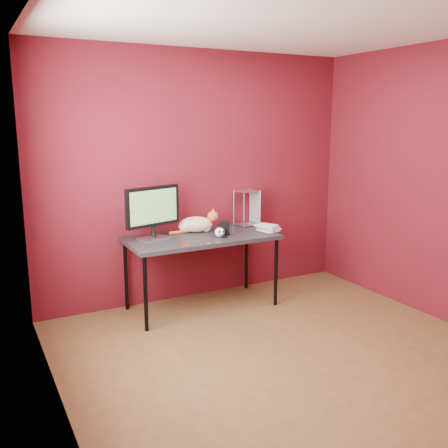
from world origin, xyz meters
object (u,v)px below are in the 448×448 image
desk (201,241)px  speaker (224,228)px  monitor (153,210)px  cat (196,224)px  book_stack (263,192)px  skull_mug (220,232)px

desk → speaker: 0.26m
monitor → cat: monitor is taller
desk → monitor: 0.59m
speaker → book_stack: book_stack is taller
speaker → desk: bearing=-176.6°
skull_mug → speaker: size_ratio=0.70×
monitor → skull_mug: monitor is taller
cat → skull_mug: (0.11, -0.32, -0.03)m
desk → skull_mug: (0.14, -0.13, 0.10)m
skull_mug → book_stack: 0.61m
cat → speaker: cat is taller
monitor → book_stack: size_ratio=0.70×
monitor → speaker: (0.69, -0.14, -0.22)m
desk → cat: bearing=80.1°
speaker → cat: bearing=144.8°
skull_mug → book_stack: size_ratio=0.12×
monitor → speaker: monitor is taller
cat → speaker: 0.31m
skull_mug → speaker: (0.08, 0.08, 0.02)m
speaker → book_stack: bearing=3.2°
cat → book_stack: book_stack is taller
desk → book_stack: (0.63, -0.15, 0.47)m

